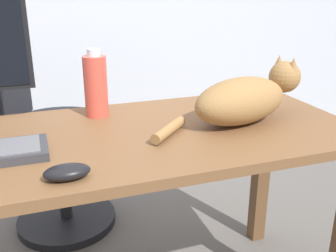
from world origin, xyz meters
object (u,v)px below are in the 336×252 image
at_px(office_chair, 49,147).
at_px(cat, 246,98).
at_px(computer_mouse, 67,172).
at_px(water_bottle, 96,85).

xyz_separation_m(office_chair, cat, (0.62, -0.71, 0.38)).
distance_m(office_chair, computer_mouse, 0.99).
bearing_deg(computer_mouse, office_chair, 91.14).
bearing_deg(computer_mouse, cat, 20.62).
xyz_separation_m(office_chair, water_bottle, (0.17, -0.49, 0.40)).
distance_m(cat, computer_mouse, 0.64).
bearing_deg(cat, water_bottle, 153.73).
relative_size(office_chair, water_bottle, 4.12).
bearing_deg(cat, computer_mouse, -159.38).
distance_m(office_chair, water_bottle, 0.65).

